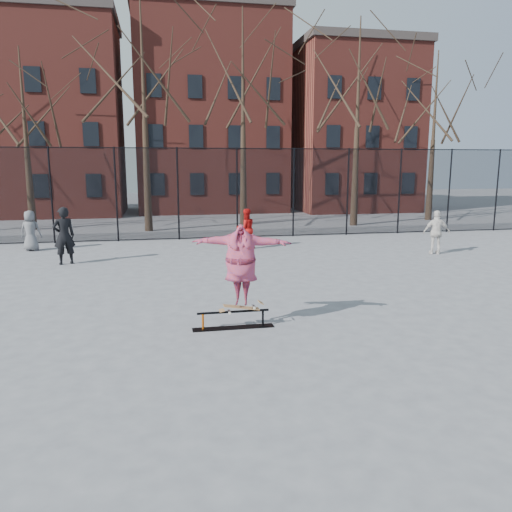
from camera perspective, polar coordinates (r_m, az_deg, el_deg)
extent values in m
plane|color=slate|center=(9.89, 2.88, -9.09)|extent=(100.00, 100.00, 0.00)
cube|color=black|center=(10.33, -2.61, -8.18)|extent=(1.67, 0.26, 0.01)
cylinder|color=#C9540B|center=(10.21, -6.08, -7.48)|extent=(0.04, 0.04, 0.34)
cylinder|color=black|center=(10.38, 0.79, -7.11)|extent=(0.04, 0.04, 0.34)
cylinder|color=black|center=(10.22, -2.62, -6.39)|extent=(1.47, 0.05, 0.05)
imported|color=#473D9A|center=(10.02, -1.71, -1.20)|extent=(2.09, 1.06, 1.64)
imported|color=slate|center=(20.97, -24.37, 2.65)|extent=(0.82, 0.59, 1.56)
imported|color=black|center=(17.70, -21.09, 2.17)|extent=(0.82, 0.68, 1.91)
imported|color=red|center=(19.59, -1.16, 3.13)|extent=(0.87, 0.74, 1.57)
imported|color=silver|center=(19.58, 19.93, 2.56)|extent=(1.02, 0.64, 1.62)
cylinder|color=black|center=(22.49, -22.34, 6.41)|extent=(0.07, 0.07, 4.00)
cylinder|color=black|center=(22.13, -15.69, 6.75)|extent=(0.07, 0.07, 4.00)
cylinder|color=black|center=(22.08, -8.90, 7.01)|extent=(0.07, 0.07, 4.00)
cylinder|color=black|center=(22.34, -2.18, 7.16)|extent=(0.07, 0.07, 4.00)
cylinder|color=black|center=(22.89, 4.32, 7.22)|extent=(0.07, 0.07, 4.00)
cylinder|color=black|center=(23.71, 10.43, 7.20)|extent=(0.07, 0.07, 4.00)
cylinder|color=black|center=(24.78, 16.08, 7.10)|extent=(0.07, 0.07, 4.00)
cylinder|color=black|center=(26.07, 21.21, 6.95)|extent=(0.07, 0.07, 4.00)
cylinder|color=black|center=(27.54, 25.82, 6.77)|extent=(0.07, 0.07, 4.00)
cube|color=black|center=(22.18, -5.26, 7.10)|extent=(34.00, 0.01, 4.00)
cylinder|color=black|center=(22.15, -5.35, 12.17)|extent=(34.00, 0.04, 0.04)
cone|color=black|center=(27.56, -24.40, 7.53)|extent=(0.40, 0.40, 4.62)
cone|color=black|center=(25.56, -12.87, 8.03)|extent=(0.40, 0.40, 4.62)
cone|color=black|center=(27.27, -1.05, 8.44)|extent=(0.40, 0.40, 4.62)
cone|color=black|center=(27.54, 10.90, 8.27)|extent=(0.40, 0.40, 4.62)
cone|color=black|center=(31.14, 19.52, 8.11)|extent=(0.40, 0.40, 4.62)
cube|color=maroon|center=(35.77, -22.65, 14.07)|extent=(9.00, 7.00, 12.00)
cube|color=maroon|center=(35.37, -5.15, 15.68)|extent=(10.00, 7.00, 13.00)
cube|color=maroon|center=(37.70, 10.63, 13.70)|extent=(8.00, 7.00, 11.00)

